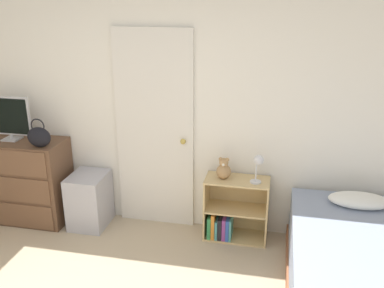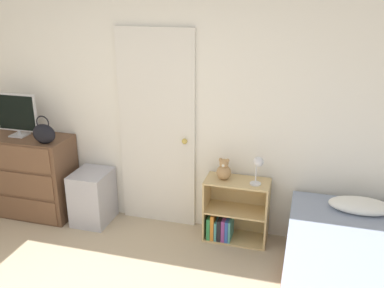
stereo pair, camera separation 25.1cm
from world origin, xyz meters
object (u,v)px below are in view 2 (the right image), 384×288
(teddy_bear, at_px, (224,170))
(desk_lamp, at_px, (258,165))
(bookshelf, at_px, (230,215))
(bed, at_px, (363,287))
(storage_bin, at_px, (93,197))
(handbag, at_px, (44,133))
(tv, at_px, (17,114))
(dresser, at_px, (25,175))

(teddy_bear, distance_m, desk_lamp, 0.35)
(bookshelf, distance_m, bed, 1.43)
(storage_bin, bearing_deg, desk_lamp, 0.70)
(handbag, distance_m, bed, 3.19)
(teddy_bear, bearing_deg, bookshelf, 5.14)
(bookshelf, xyz_separation_m, teddy_bear, (-0.08, -0.01, 0.48))
(teddy_bear, distance_m, bed, 1.56)
(bed, bearing_deg, tv, 167.56)
(handbag, bearing_deg, bed, -11.54)
(storage_bin, bearing_deg, dresser, -179.02)
(bookshelf, bearing_deg, tv, -178.25)
(tv, height_order, desk_lamp, tv)
(dresser, distance_m, storage_bin, 0.82)
(desk_lamp, bearing_deg, teddy_bear, 172.65)
(tv, xyz_separation_m, storage_bin, (0.81, -0.00, -0.85))
(handbag, relative_size, bookshelf, 0.46)
(handbag, bearing_deg, teddy_bear, 6.39)
(teddy_bear, bearing_deg, desk_lamp, -7.35)
(dresser, xyz_separation_m, tv, (-0.01, 0.01, 0.69))
(handbag, distance_m, teddy_bear, 1.84)
(handbag, distance_m, storage_bin, 0.84)
(bookshelf, bearing_deg, desk_lamp, -11.22)
(dresser, relative_size, bed, 0.54)
(dresser, height_order, desk_lamp, desk_lamp)
(handbag, bearing_deg, storage_bin, 18.86)
(desk_lamp, relative_size, bed, 0.14)
(desk_lamp, height_order, bed, desk_lamp)
(bookshelf, bearing_deg, handbag, -173.67)
(dresser, height_order, bed, dresser)
(dresser, xyz_separation_m, teddy_bear, (2.20, 0.08, 0.28))
(tv, distance_m, storage_bin, 1.18)
(dresser, xyz_separation_m, bed, (3.44, -0.75, -0.18))
(tv, relative_size, storage_bin, 0.84)
(handbag, bearing_deg, desk_lamp, 4.28)
(tv, height_order, storage_bin, tv)
(bed, bearing_deg, desk_lamp, 139.48)
(tv, height_order, bed, tv)
(handbag, relative_size, teddy_bear, 1.35)
(storage_bin, xyz_separation_m, desk_lamp, (1.73, 0.02, 0.56))
(bed, bearing_deg, dresser, 167.74)
(dresser, height_order, handbag, handbag)
(dresser, bearing_deg, bookshelf, 2.11)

